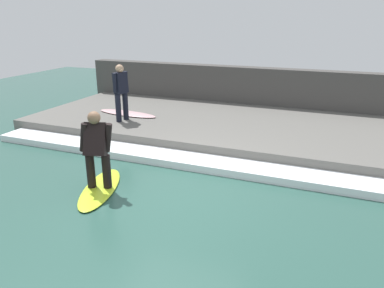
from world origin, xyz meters
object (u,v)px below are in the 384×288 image
surfer_waiting_near (121,90)px  surfboard_waiting_near (127,113)px  surfer_riding (96,146)px  surfboard_riding (100,188)px

surfer_waiting_near → surfboard_waiting_near: (0.65, 0.24, -0.84)m
surfer_riding → surfer_waiting_near: surfer_waiting_near is taller
surfer_waiting_near → surfer_riding: bearing=-155.0°
surfer_waiting_near → surfboard_riding: bearing=-155.0°
surfboard_riding → surfer_riding: 0.85m
surfer_riding → surfboard_waiting_near: (3.98, 1.79, -0.49)m
surfboard_riding → surfer_waiting_near: 3.87m
surfboard_riding → surfboard_waiting_near: bearing=24.3°
surfer_waiting_near → surfboard_waiting_near: 1.09m
surfboard_waiting_near → surfer_waiting_near: bearing=-159.6°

